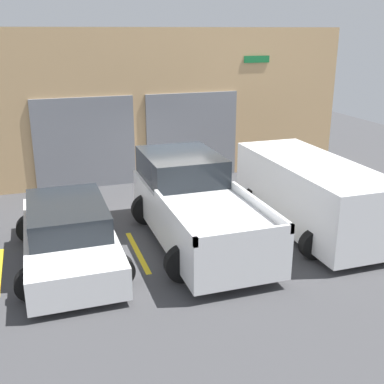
# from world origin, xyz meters

# --- Properties ---
(ground_plane) EXTENTS (28.00, 28.00, 0.00)m
(ground_plane) POSITION_xyz_m (0.00, 0.00, 0.00)
(ground_plane) COLOR #3D3D3F
(shophouse_building) EXTENTS (13.65, 0.68, 4.79)m
(shophouse_building) POSITION_xyz_m (-0.01, 3.29, 2.36)
(shophouse_building) COLOR tan
(shophouse_building) RESTS_ON ground
(pickup_truck) EXTENTS (2.49, 5.06, 1.82)m
(pickup_truck) POSITION_xyz_m (0.00, -1.84, 0.85)
(pickup_truck) COLOR white
(pickup_truck) RESTS_ON ground
(sedan_white) EXTENTS (2.21, 4.39, 1.30)m
(sedan_white) POSITION_xyz_m (-2.90, -2.09, 0.61)
(sedan_white) COLOR white
(sedan_white) RESTS_ON ground
(sedan_side) EXTENTS (2.25, 4.85, 1.72)m
(sedan_side) POSITION_xyz_m (2.90, -2.12, 0.93)
(sedan_side) COLOR white
(sedan_side) RESTS_ON ground
(parking_stripe_left) EXTENTS (0.12, 2.20, 0.01)m
(parking_stripe_left) POSITION_xyz_m (-1.45, -2.12, 0.00)
(parking_stripe_left) COLOR gold
(parking_stripe_left) RESTS_ON ground
(parking_stripe_centre) EXTENTS (0.12, 2.20, 0.01)m
(parking_stripe_centre) POSITION_xyz_m (1.45, -2.12, 0.00)
(parking_stripe_centre) COLOR gold
(parking_stripe_centre) RESTS_ON ground
(parking_stripe_right) EXTENTS (0.12, 2.20, 0.01)m
(parking_stripe_right) POSITION_xyz_m (4.35, -2.12, 0.00)
(parking_stripe_right) COLOR gold
(parking_stripe_right) RESTS_ON ground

